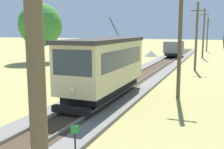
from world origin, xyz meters
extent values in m
cube|color=beige|center=(0.00, 12.25, 2.30)|extent=(2.50, 8.00, 2.60)
cube|color=#383333|center=(0.00, 12.25, 3.71)|extent=(2.60, 8.32, 0.22)
cube|color=black|center=(0.00, 12.25, 0.72)|extent=(2.10, 7.04, 0.44)
cube|color=#2D3842|center=(0.00, 8.23, 2.77)|extent=(2.10, 0.03, 1.25)
cube|color=#2D3842|center=(1.26, 12.25, 2.66)|extent=(0.02, 6.72, 1.04)
sphere|color=#F4EAB2|center=(0.00, 8.19, 1.45)|extent=(0.28, 0.28, 0.28)
cylinder|color=black|center=(0.00, 13.85, 4.52)|extent=(0.05, 1.67, 1.19)
cube|color=black|center=(0.00, 8.05, 0.50)|extent=(2.00, 0.36, 0.32)
cylinder|color=black|center=(0.00, 10.01, 0.72)|extent=(1.54, 0.80, 0.80)
cylinder|color=black|center=(0.00, 14.49, 0.72)|extent=(1.54, 0.80, 0.80)
cube|color=slate|center=(0.00, 39.96, 1.78)|extent=(2.40, 5.20, 1.70)
cube|color=black|center=(0.00, 39.96, 0.70)|extent=(2.02, 4.78, 0.38)
cylinder|color=black|center=(0.00, 38.40, 0.70)|extent=(1.54, 0.76, 0.76)
cylinder|color=black|center=(0.00, 41.52, 0.70)|extent=(1.54, 0.76, 0.76)
cylinder|color=brown|center=(4.21, -0.03, 4.06)|extent=(0.24, 0.24, 8.12)
cylinder|color=brown|center=(4.21, 14.24, 3.76)|extent=(0.24, 0.51, 7.52)
cylinder|color=brown|center=(4.21, 27.34, 3.60)|extent=(0.24, 0.30, 7.21)
cube|color=brown|center=(4.21, 27.34, 6.34)|extent=(1.40, 0.10, 0.10)
cylinder|color=silver|center=(3.66, 27.34, 6.44)|extent=(0.08, 0.08, 0.10)
cylinder|color=silver|center=(4.76, 27.34, 6.44)|extent=(0.08, 0.08, 0.10)
cylinder|color=brown|center=(4.21, 41.44, 3.78)|extent=(0.24, 0.25, 7.56)
cube|color=brown|center=(4.21, 41.44, 6.65)|extent=(1.40, 0.10, 0.10)
cylinder|color=silver|center=(3.66, 41.44, 6.75)|extent=(0.08, 0.08, 0.10)
cylinder|color=silver|center=(4.76, 41.44, 6.75)|extent=(0.08, 0.08, 0.10)
cylinder|color=brown|center=(4.21, 56.18, 3.48)|extent=(0.24, 0.60, 6.96)
cube|color=brown|center=(4.21, 56.18, 6.13)|extent=(1.40, 0.10, 0.10)
cylinder|color=silver|center=(3.66, 56.18, 6.23)|extent=(0.08, 0.08, 0.10)
cylinder|color=silver|center=(4.76, 56.18, 6.23)|extent=(0.08, 0.08, 0.10)
cylinder|color=black|center=(2.16, 4.58, 0.45)|extent=(0.06, 0.06, 0.90)
cube|color=#1E7A33|center=(2.16, 4.58, 1.04)|extent=(0.21, 0.21, 0.28)
cone|color=gray|center=(-3.98, 41.57, 0.47)|extent=(2.45, 2.45, 0.95)
cylinder|color=#4C3823|center=(-16.21, 28.22, 1.41)|extent=(0.32, 0.32, 2.83)
sphere|color=#387A33|center=(-16.21, 28.22, 5.03)|extent=(5.88, 5.88, 5.88)
camera|label=1|loc=(6.45, -2.98, 4.30)|focal=43.48mm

